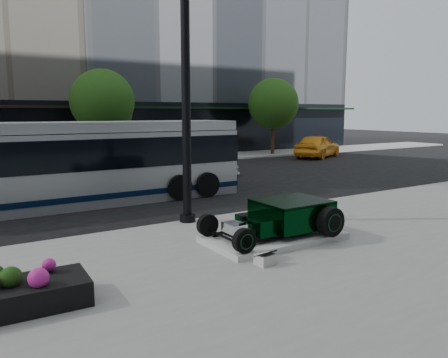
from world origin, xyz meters
TOP-DOWN VIEW (x-y plane):
  - ground at (0.00, 0.00)m, footprint 120.00×120.00m
  - sidewalk_far at (0.00, 14.00)m, footprint 70.00×4.00m
  - street_trees at (1.15, 13.07)m, footprint 29.80×3.80m
  - display_plinth at (-0.37, -5.04)m, footprint 3.40×1.80m
  - hot_rod at (-0.04, -5.04)m, footprint 3.22×2.00m
  - info_plaque at (-1.63, -6.30)m, footprint 0.43×0.35m
  - lamppost at (-1.30, -2.20)m, footprint 0.46×0.46m
  - flower_planter at (-6.23, -5.82)m, footprint 2.15×1.14m
  - transit_bus at (-3.21, 2.55)m, footprint 12.12×2.88m
  - white_sedan at (3.28, 6.09)m, footprint 5.17×2.29m
  - yellow_taxi at (15.78, 10.00)m, footprint 5.33×3.88m

SIDE VIEW (x-z plane):
  - ground at x=0.00m, z-range 0.00..0.00m
  - sidewalk_far at x=0.00m, z-range 0.00..0.12m
  - display_plinth at x=-0.37m, z-range 0.12..0.27m
  - info_plaque at x=-1.63m, z-range 0.09..0.40m
  - flower_planter at x=-6.23m, z-range 0.03..0.71m
  - hot_rod at x=-0.04m, z-range 0.29..1.10m
  - white_sedan at x=3.28m, z-range 0.00..1.48m
  - yellow_taxi at x=15.78m, z-range 0.00..1.69m
  - transit_bus at x=-3.21m, z-range 0.02..2.95m
  - street_trees at x=1.15m, z-range 0.92..6.62m
  - lamppost at x=-1.30m, z-range -0.19..8.13m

